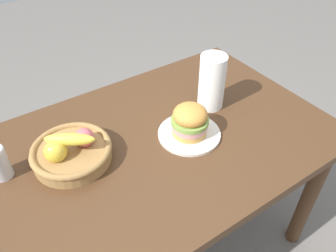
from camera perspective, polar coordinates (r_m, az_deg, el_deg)
name	(u,v)px	position (r m, az deg, el deg)	size (l,w,h in m)	color
ground_plane	(158,244)	(1.90, -1.63, -19.25)	(8.00, 8.00, 0.00)	slate
dining_table	(155,159)	(1.38, -2.13, -5.56)	(1.40, 0.90, 0.75)	#4C301C
plate	(189,134)	(1.33, 3.59, -1.31)	(0.25, 0.25, 0.01)	silver
sandwich	(190,120)	(1.29, 3.71, 0.97)	(0.15, 0.15, 0.13)	tan
fruit_basket	(71,151)	(1.26, -15.99, -4.11)	(0.29, 0.29, 0.13)	#9E7542
paper_towel_roll	(212,82)	(1.43, 7.40, 7.36)	(0.11, 0.11, 0.24)	white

